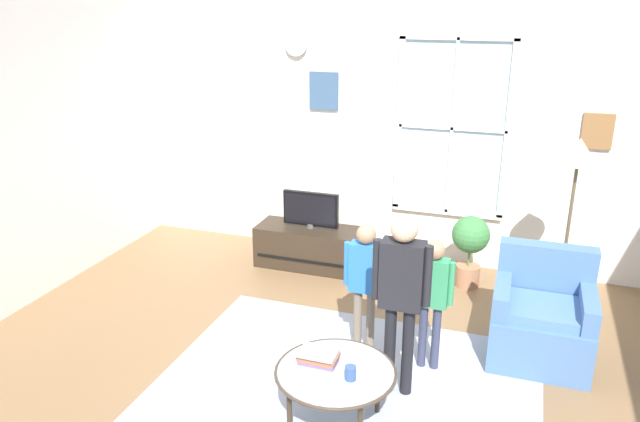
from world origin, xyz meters
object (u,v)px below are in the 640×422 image
at_px(armchair, 541,319).
at_px(remote_near_books, 331,358).
at_px(person_black_shirt, 402,285).
at_px(potted_plant_by_window, 470,243).
at_px(floor_lamp, 577,170).
at_px(television, 311,209).
at_px(coffee_table, 336,374).
at_px(person_green_shirt, 432,290).
at_px(book_stack, 318,357).
at_px(tv_stand, 311,247).
at_px(cup, 350,373).
at_px(person_blue_shirt, 365,275).

bearing_deg(armchair, remote_near_books, -137.21).
height_order(person_black_shirt, potted_plant_by_window, person_black_shirt).
height_order(remote_near_books, potted_plant_by_window, potted_plant_by_window).
bearing_deg(floor_lamp, person_black_shirt, -125.42).
distance_m(television, potted_plant_by_window, 1.66).
distance_m(coffee_table, person_black_shirt, 0.76).
distance_m(remote_near_books, person_green_shirt, 0.99).
xyz_separation_m(book_stack, person_green_shirt, (0.61, 0.86, 0.19)).
relative_size(tv_stand, person_green_shirt, 1.09).
height_order(armchair, cup, armchair).
distance_m(book_stack, cup, 0.28).
distance_m(coffee_table, person_green_shirt, 1.06).
height_order(coffee_table, person_black_shirt, person_black_shirt).
relative_size(tv_stand, book_stack, 4.31).
height_order(tv_stand, person_blue_shirt, person_blue_shirt).
bearing_deg(tv_stand, book_stack, -69.08).
height_order(cup, floor_lamp, floor_lamp).
relative_size(remote_near_books, person_black_shirt, 0.10).
bearing_deg(person_blue_shirt, person_green_shirt, -2.87).
relative_size(television, armchair, 0.69).
bearing_deg(potted_plant_by_window, book_stack, -107.02).
distance_m(armchair, remote_near_books, 1.86).
relative_size(person_green_shirt, person_blue_shirt, 0.96).
bearing_deg(floor_lamp, person_green_shirt, -128.85).
height_order(armchair, person_green_shirt, person_green_shirt).
bearing_deg(coffee_table, person_green_shirt, 62.49).
bearing_deg(person_green_shirt, person_blue_shirt, 177.13).
xyz_separation_m(tv_stand, book_stack, (0.90, -2.36, 0.26)).
relative_size(person_blue_shirt, floor_lamp, 0.68).
distance_m(television, remote_near_books, 2.51).
distance_m(armchair, potted_plant_by_window, 1.32).
bearing_deg(television, person_green_shirt, -44.68).
distance_m(armchair, person_black_shirt, 1.40).
xyz_separation_m(person_blue_shirt, potted_plant_by_window, (0.67, 1.55, -0.24)).
bearing_deg(coffee_table, remote_near_books, 121.01).
distance_m(remote_near_books, potted_plant_by_window, 2.47).
distance_m(armchair, book_stack, 1.95).
xyz_separation_m(television, person_blue_shirt, (0.98, -1.47, 0.05)).
bearing_deg(cup, armchair, 50.60).
distance_m(cup, person_green_shirt, 1.05).
bearing_deg(book_stack, potted_plant_by_window, 72.98).
height_order(television, remote_near_books, television).
bearing_deg(person_black_shirt, remote_near_books, -132.72).
distance_m(cup, floor_lamp, 2.71).
bearing_deg(armchair, coffee_table, -133.32).
bearing_deg(floor_lamp, potted_plant_by_window, 156.89).
distance_m(remote_near_books, person_blue_shirt, 0.87).
bearing_deg(person_blue_shirt, potted_plant_by_window, 66.73).
bearing_deg(television, potted_plant_by_window, 2.55).
bearing_deg(potted_plant_by_window, person_green_shirt, -94.81).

